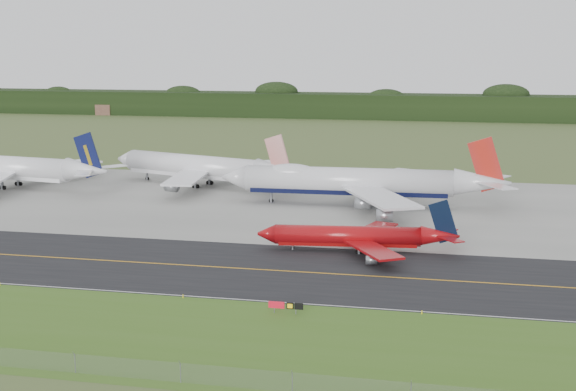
% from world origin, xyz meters
% --- Properties ---
extents(ground, '(600.00, 600.00, 0.00)m').
position_xyz_m(ground, '(0.00, 0.00, 0.00)').
color(ground, '#3F5025').
rests_on(ground, ground).
extents(grass_verge, '(400.00, 30.00, 0.01)m').
position_xyz_m(grass_verge, '(0.00, -35.00, 0.01)').
color(grass_verge, '#3A5E1B').
rests_on(grass_verge, ground).
extents(taxiway, '(400.00, 32.00, 0.02)m').
position_xyz_m(taxiway, '(0.00, -4.00, 0.01)').
color(taxiway, black).
rests_on(taxiway, ground).
extents(apron, '(400.00, 78.00, 0.01)m').
position_xyz_m(apron, '(0.00, 51.00, 0.01)').
color(apron, slate).
rests_on(apron, ground).
extents(taxiway_centreline, '(400.00, 0.40, 0.00)m').
position_xyz_m(taxiway_centreline, '(0.00, -4.00, 0.03)').
color(taxiway_centreline, orange).
rests_on(taxiway_centreline, taxiway).
extents(taxiway_edge_line, '(400.00, 0.25, 0.00)m').
position_xyz_m(taxiway_edge_line, '(0.00, -19.50, 0.03)').
color(taxiway_edge_line, silver).
rests_on(taxiway_edge_line, taxiway).
extents(perimeter_fence, '(320.00, 0.10, 320.00)m').
position_xyz_m(perimeter_fence, '(0.00, -48.00, 1.10)').
color(perimeter_fence, slate).
rests_on(perimeter_fence, ground).
extents(horizon_treeline, '(700.00, 25.00, 12.00)m').
position_xyz_m(horizon_treeline, '(0.00, 273.76, 5.47)').
color(horizon_treeline, black).
rests_on(horizon_treeline, ground).
extents(jet_ba_747, '(63.86, 52.97, 16.08)m').
position_xyz_m(jet_ba_747, '(12.39, 50.82, 5.47)').
color(jet_ba_747, silver).
rests_on(jet_ba_747, ground).
extents(jet_red_737, '(34.87, 28.24, 9.41)m').
position_xyz_m(jet_red_737, '(17.46, 10.82, 2.60)').
color(jet_red_737, maroon).
rests_on(jet_red_737, ground).
extents(jet_navy_gold, '(57.66, 49.76, 14.89)m').
position_xyz_m(jet_navy_gold, '(-76.22, 56.21, 4.89)').
color(jet_navy_gold, white).
rests_on(jet_navy_gold, ground).
extents(jet_star_tail, '(53.82, 43.81, 14.54)m').
position_xyz_m(jet_star_tail, '(-29.54, 68.07, 4.85)').
color(jet_star_tail, silver).
rests_on(jet_star_tail, ground).
extents(taxiway_sign, '(4.69, 0.20, 1.56)m').
position_xyz_m(taxiway_sign, '(12.11, -24.00, 1.10)').
color(taxiway_sign, slate).
rests_on(taxiway_sign, ground).
extents(edge_marker_left, '(0.16, 0.16, 0.50)m').
position_xyz_m(edge_marker_left, '(-31.98, -20.50, 0.25)').
color(edge_marker_left, yellow).
rests_on(edge_marker_left, ground).
extents(edge_marker_center, '(0.16, 0.16, 0.50)m').
position_xyz_m(edge_marker_center, '(-3.42, -20.50, 0.25)').
color(edge_marker_center, yellow).
rests_on(edge_marker_center, ground).
extents(edge_marker_right, '(0.16, 0.16, 0.50)m').
position_xyz_m(edge_marker_right, '(29.79, -20.50, 0.25)').
color(edge_marker_right, yellow).
rests_on(edge_marker_right, ground).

